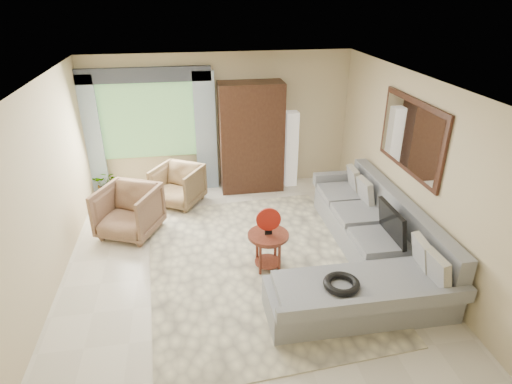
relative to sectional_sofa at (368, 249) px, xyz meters
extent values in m
plane|color=silver|center=(-1.78, 0.18, -0.28)|extent=(6.00, 6.00, 0.00)
cube|color=beige|center=(-1.57, 0.27, -0.27)|extent=(3.27, 4.20, 0.02)
cube|color=gray|center=(0.22, 0.68, -0.08)|extent=(0.90, 2.40, 0.40)
cube|color=gray|center=(-0.48, -0.92, -0.08)|extent=(2.30, 0.80, 0.40)
cube|color=gray|center=(0.57, 0.28, 0.37)|extent=(0.20, 3.20, 0.50)
cube|color=gray|center=(0.22, 1.96, 0.23)|extent=(0.90, 0.16, 0.22)
cube|color=gray|center=(-0.48, -1.37, 0.21)|extent=(2.30, 0.10, 0.18)
cube|color=black|center=(0.27, -0.07, 0.44)|extent=(0.14, 0.74, 0.48)
torus|color=black|center=(-0.78, -1.02, 0.26)|extent=(0.43, 0.43, 0.09)
cylinder|color=#4C2114|center=(-1.42, 0.16, 0.27)|extent=(0.57, 0.57, 0.04)
cylinder|color=#4C2114|center=(-1.42, 0.16, -0.02)|extent=(0.38, 0.38, 0.52)
cylinder|color=#A01B10|center=(-1.42, 0.16, 0.52)|extent=(0.34, 0.06, 0.34)
imported|color=olive|center=(-3.45, 1.48, 0.12)|extent=(1.15, 1.17, 0.81)
imported|color=olive|center=(-2.67, 2.43, 0.08)|extent=(1.08, 1.09, 0.73)
imported|color=#999999|center=(-4.01, 3.00, -0.02)|extent=(0.51, 0.45, 0.53)
cube|color=black|center=(-1.23, 2.90, 0.77)|extent=(1.20, 0.55, 2.10)
cube|color=silver|center=(-0.43, 2.96, 0.47)|extent=(0.24, 0.24, 1.50)
cube|color=#669E59|center=(-3.13, 3.15, 1.12)|extent=(1.80, 0.04, 1.40)
cube|color=#9EB7CC|center=(-4.18, 3.06, 0.87)|extent=(0.40, 0.08, 2.30)
cube|color=#9EB7CC|center=(-2.08, 3.06, 0.87)|extent=(0.40, 0.08, 2.30)
cube|color=#1E232D|center=(-3.13, 3.08, 1.97)|extent=(2.40, 0.12, 0.26)
cube|color=black|center=(0.69, 0.53, 1.47)|extent=(0.04, 1.70, 1.05)
cube|color=white|center=(0.66, 0.53, 1.47)|extent=(0.02, 1.54, 0.90)
camera|label=1|loc=(-2.42, -4.80, 3.37)|focal=30.00mm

